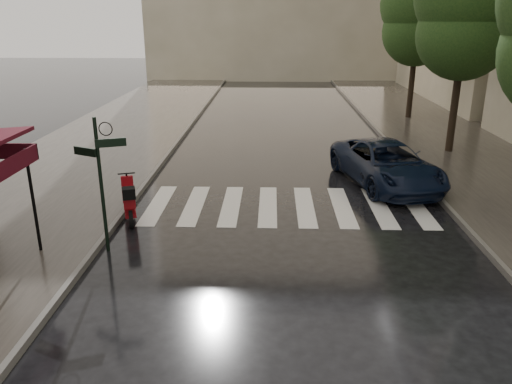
{
  "coord_description": "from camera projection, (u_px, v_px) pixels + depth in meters",
  "views": [
    {
      "loc": [
        2.54,
        -7.27,
        5.08
      ],
      "look_at": [
        2.2,
        3.2,
        1.4
      ],
      "focal_mm": 35.0,
      "sensor_mm": 36.0,
      "label": 1
    }
  ],
  "objects": [
    {
      "name": "ground",
      "position": [
        123.0,
        328.0,
        8.62
      ],
      "size": [
        120.0,
        120.0,
        0.0
      ],
      "primitive_type": "plane",
      "color": "black",
      "rests_on": "ground"
    },
    {
      "name": "sidewalk_near",
      "position": [
        97.0,
        149.0,
        20.05
      ],
      "size": [
        6.0,
        60.0,
        0.12
      ],
      "primitive_type": "cube",
      "color": "#38332D",
      "rests_on": "ground"
    },
    {
      "name": "sidewalk_far",
      "position": [
        467.0,
        152.0,
        19.6
      ],
      "size": [
        5.5,
        60.0,
        0.12
      ],
      "primitive_type": "cube",
      "color": "#38332D",
      "rests_on": "ground"
    },
    {
      "name": "curb_near",
      "position": [
        172.0,
        150.0,
        19.96
      ],
      "size": [
        0.12,
        60.0,
        0.16
      ],
      "primitive_type": "cube",
      "color": "#595651",
      "rests_on": "ground"
    },
    {
      "name": "curb_far",
      "position": [
        396.0,
        151.0,
        19.69
      ],
      "size": [
        0.12,
        60.0,
        0.16
      ],
      "primitive_type": "cube",
      "color": "#595651",
      "rests_on": "ground"
    },
    {
      "name": "crosswalk",
      "position": [
        286.0,
        206.0,
        14.19
      ],
      "size": [
        7.85,
        3.2,
        0.01
      ],
      "color": "silver",
      "rests_on": "ground"
    },
    {
      "name": "signpost",
      "position": [
        101.0,
        175.0,
        10.88
      ],
      "size": [
        1.17,
        0.29,
        3.1
      ],
      "color": "black",
      "rests_on": "ground"
    },
    {
      "name": "tree_mid",
      "position": [
        468.0,
        2.0,
        17.8
      ],
      "size": [
        3.8,
        3.8,
        8.34
      ],
      "color": "black",
      "rests_on": "sidewalk_far"
    },
    {
      "name": "tree_far",
      "position": [
        419.0,
        9.0,
        24.44
      ],
      "size": [
        3.8,
        3.8,
        8.16
      ],
      "color": "black",
      "rests_on": "sidewalk_far"
    },
    {
      "name": "scooter",
      "position": [
        129.0,
        202.0,
        13.03
      ],
      "size": [
        0.78,
        1.66,
        1.13
      ],
      "rotation": [
        0.0,
        0.0,
        0.31
      ],
      "color": "black",
      "rests_on": "ground"
    },
    {
      "name": "parked_car",
      "position": [
        386.0,
        164.0,
        15.84
      ],
      "size": [
        3.33,
        5.27,
        1.36
      ],
      "primitive_type": "imported",
      "rotation": [
        0.0,
        0.0,
        0.24
      ],
      "color": "black",
      "rests_on": "ground"
    }
  ]
}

